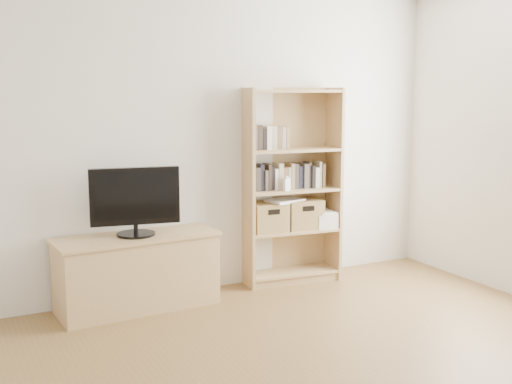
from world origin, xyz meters
TOP-DOWN VIEW (x-y plane):
  - back_wall at (0.00, 2.50)m, footprint 4.50×0.02m
  - tv_stand at (-0.70, 2.27)m, footprint 1.28×0.56m
  - bookshelf at (0.76, 2.34)m, footprint 0.90×0.40m
  - television at (-0.70, 2.27)m, footprint 0.70×0.17m
  - books_row_mid at (0.77, 2.36)m, footprint 0.87×0.27m
  - books_row_upper at (0.57, 2.38)m, footprint 0.38×0.16m
  - baby_monitor at (0.66, 2.26)m, footprint 0.06×0.05m
  - basket_left at (0.53, 2.36)m, footprint 0.33×0.28m
  - basket_right at (0.87, 2.33)m, footprint 0.36×0.31m
  - laptop at (0.69, 2.34)m, footprint 0.35×0.28m
  - magazine_stack at (1.06, 2.31)m, footprint 0.22×0.30m

SIDE VIEW (x-z plane):
  - tv_stand at x=-0.70m, z-range 0.00..0.57m
  - magazine_stack at x=1.06m, z-range 0.49..0.62m
  - basket_left at x=0.53m, z-range 0.49..0.74m
  - basket_right at x=0.87m, z-range 0.49..0.75m
  - laptop at x=0.69m, z-range 0.74..0.77m
  - television at x=-0.70m, z-range 0.60..1.15m
  - bookshelf at x=0.76m, z-range 0.00..1.75m
  - baby_monitor at x=0.66m, z-range 0.86..0.97m
  - books_row_mid at x=0.77m, z-range 0.86..1.09m
  - back_wall at x=0.00m, z-range 0.00..2.60m
  - books_row_upper at x=0.57m, z-range 1.22..1.41m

